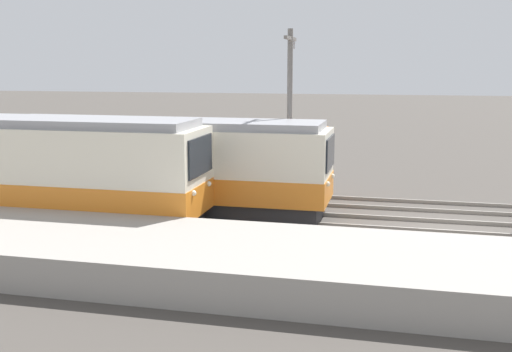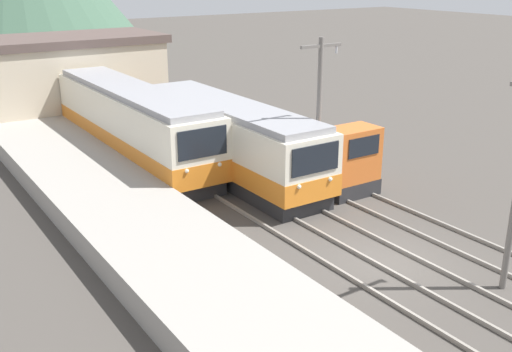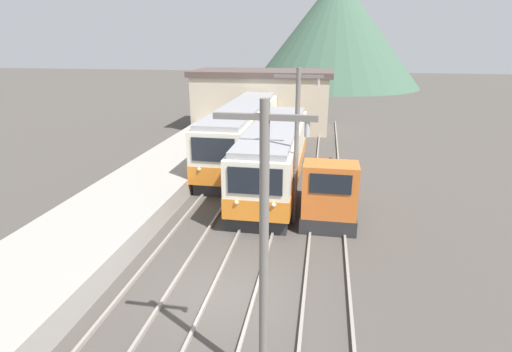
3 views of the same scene
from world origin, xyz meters
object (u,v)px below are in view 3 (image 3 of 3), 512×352
commuter_train_left (243,135)px  shunting_locomotive (329,193)px  commuter_train_center (275,158)px  catenary_mast_mid (297,143)px  catenary_mast_near (264,246)px

commuter_train_left → shunting_locomotive: size_ratio=3.31×
commuter_train_center → catenary_mast_mid: bearing=-72.0°
shunting_locomotive → catenary_mast_near: size_ratio=0.67×
catenary_mast_mid → shunting_locomotive: bearing=28.6°
commuter_train_center → catenary_mast_near: (1.51, -13.82, 2.08)m
commuter_train_center → catenary_mast_mid: 5.31m
shunting_locomotive → catenary_mast_mid: size_ratio=0.67×
shunting_locomotive → catenary_mast_mid: bearing=-151.4°
commuter_train_center → catenary_mast_near: catenary_mast_near is taller
catenary_mast_near → commuter_train_left: bearing=102.9°
shunting_locomotive → commuter_train_center: bearing=128.0°
commuter_train_center → shunting_locomotive: (3.00, -3.84, -0.44)m
commuter_train_center → shunting_locomotive: 4.89m
commuter_train_left → catenary_mast_mid: 10.69m
shunting_locomotive → commuter_train_left: bearing=123.5°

